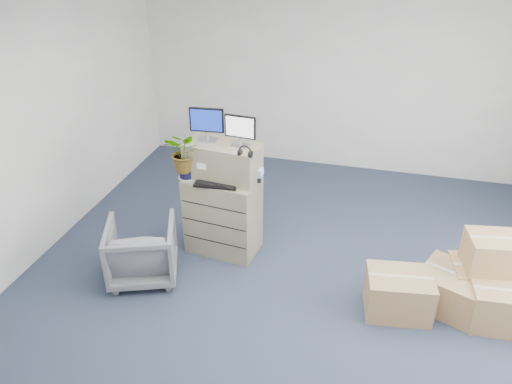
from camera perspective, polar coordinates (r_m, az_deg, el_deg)
ground at (r=5.12m, az=4.00°, el=-13.62°), size 7.00×7.00×0.00m
wall_back at (r=7.55m, az=9.74°, el=12.75°), size 6.00×0.02×2.80m
filing_cabinet_lower at (r=5.73m, az=-3.79°, el=-2.63°), size 0.85×0.58×0.93m
filing_cabinet_upper at (r=5.44m, az=-3.82°, el=3.56°), size 0.84×0.49×0.40m
monitor_left at (r=5.39m, az=-5.65°, el=7.90°), size 0.38×0.16×0.37m
monitor_right at (r=5.24m, az=-1.82°, el=7.20°), size 0.34×0.15×0.34m
headphones at (r=5.08m, az=-1.25°, el=4.63°), size 0.14×0.03×0.14m
keyboard at (r=5.37m, az=-4.54°, el=0.93°), size 0.48×0.23×0.02m
mouse at (r=5.28m, az=-1.21°, el=0.51°), size 0.09×0.07×0.03m
water_bottle at (r=5.48m, az=-3.13°, el=2.79°), size 0.07×0.07×0.23m
phone_dock at (r=5.54m, az=-4.44°, el=2.19°), size 0.06×0.05×0.12m
external_drive at (r=5.45m, az=-0.29°, el=1.60°), size 0.19×0.16×0.05m
tissue_box at (r=5.44m, az=-0.44°, el=2.37°), size 0.23×0.13×0.09m
potted_plant at (r=5.45m, az=-8.02°, el=3.98°), size 0.52×0.55×0.44m
office_chair at (r=5.49m, az=-12.94°, el=-6.27°), size 0.89×0.87×0.72m
cardboard_boxes at (r=5.38m, az=22.15°, el=-10.11°), size 1.61×0.96×0.78m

